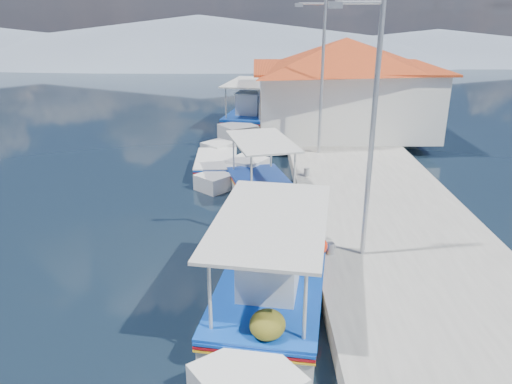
{
  "coord_description": "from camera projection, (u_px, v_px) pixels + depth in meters",
  "views": [
    {
      "loc": [
        1.93,
        -8.99,
        6.3
      ],
      "look_at": [
        1.96,
        4.24,
        1.3
      ],
      "focal_mm": 34.81,
      "sensor_mm": 36.0,
      "label": 1
    }
  ],
  "objects": [
    {
      "name": "ground",
      "position": [
        165.0,
        318.0,
        10.63
      ],
      "size": [
        160.0,
        160.0,
        0.0
      ],
      "primitive_type": "plane",
      "color": "black",
      "rests_on": "ground"
    },
    {
      "name": "quay",
      "position": [
        376.0,
        203.0,
        16.17
      ],
      "size": [
        5.0,
        44.0,
        0.5
      ],
      "primitive_type": "cube",
      "color": "#AEACA3",
      "rests_on": "ground"
    },
    {
      "name": "bollards",
      "position": [
        315.0,
        200.0,
        15.32
      ],
      "size": [
        0.2,
        17.2,
        0.3
      ],
      "color": "#A5A8AD",
      "rests_on": "quay"
    },
    {
      "name": "main_caique",
      "position": [
        270.0,
        291.0,
        10.77
      ],
      "size": [
        3.05,
        7.51,
        2.51
      ],
      "rotation": [
        0.0,
        0.0,
        0.17
      ],
      "color": "white",
      "rests_on": "ground"
    },
    {
      "name": "caique_green_canopy",
      "position": [
        262.0,
        188.0,
        17.25
      ],
      "size": [
        2.77,
        5.94,
        2.29
      ],
      "rotation": [
        0.0,
        0.0,
        -0.24
      ],
      "color": "white",
      "rests_on": "ground"
    },
    {
      "name": "caique_blue_hull",
      "position": [
        217.0,
        166.0,
        19.81
      ],
      "size": [
        1.68,
        5.37,
        0.96
      ],
      "rotation": [
        0.0,
        0.0,
        -0.03
      ],
      "color": "white",
      "rests_on": "ground"
    },
    {
      "name": "caique_far",
      "position": [
        250.0,
        117.0,
        27.31
      ],
      "size": [
        3.4,
        7.56,
        2.71
      ],
      "rotation": [
        0.0,
        0.0,
        0.23
      ],
      "color": "white",
      "rests_on": "ground"
    },
    {
      "name": "harbor_building",
      "position": [
        344.0,
        84.0,
        23.7
      ],
      "size": [
        10.49,
        10.49,
        4.4
      ],
      "color": "white",
      "rests_on": "quay"
    },
    {
      "name": "lamp_post_near",
      "position": [
        369.0,
        121.0,
        11.15
      ],
      "size": [
        1.21,
        0.14,
        6.0
      ],
      "color": "#A5A8AD",
      "rests_on": "quay"
    },
    {
      "name": "lamp_post_far",
      "position": [
        320.0,
        71.0,
        19.57
      ],
      "size": [
        1.21,
        0.14,
        6.0
      ],
      "color": "#A5A8AD",
      "rests_on": "quay"
    },
    {
      "name": "mountain_ridge",
      "position": [
        291.0,
        41.0,
        62.32
      ],
      "size": [
        171.4,
        96.0,
        5.5
      ],
      "color": "gray",
      "rests_on": "ground"
    }
  ]
}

